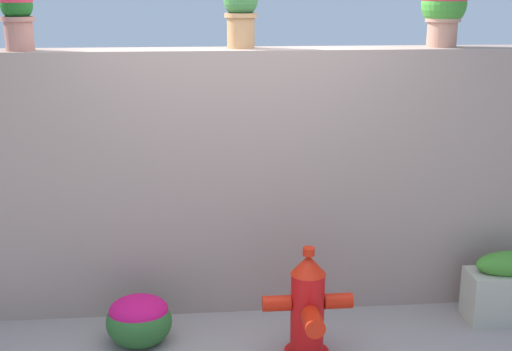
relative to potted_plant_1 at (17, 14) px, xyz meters
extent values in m
cube|color=gray|center=(1.45, 0.04, -1.20)|extent=(6.78, 0.35, 1.92)
cylinder|color=#AC6C5D|center=(0.00, 0.00, -0.13)|extent=(0.19, 0.19, 0.22)
cylinder|color=#AC6C5D|center=(0.00, 0.00, -0.03)|extent=(0.22, 0.22, 0.03)
sphere|color=#1A591B|center=(0.00, 0.00, 0.06)|extent=(0.21, 0.21, 0.21)
cylinder|color=#B58150|center=(1.48, 0.07, -0.12)|extent=(0.19, 0.19, 0.24)
cylinder|color=#B58150|center=(1.48, 0.07, -0.02)|extent=(0.23, 0.23, 0.03)
sphere|color=#387336|center=(1.48, 0.07, 0.09)|extent=(0.24, 0.24, 0.24)
cylinder|color=#AE7861|center=(2.92, 0.05, -0.14)|extent=(0.21, 0.21, 0.21)
cylinder|color=#AE7861|center=(2.92, 0.05, -0.05)|extent=(0.25, 0.25, 0.03)
sphere|color=#38832B|center=(2.92, 0.05, 0.06)|extent=(0.32, 0.32, 0.32)
cylinder|color=red|center=(1.85, -0.79, -1.87)|extent=(0.22, 0.22, 0.57)
cone|color=red|center=(1.85, -0.79, -1.52)|extent=(0.23, 0.23, 0.13)
cylinder|color=red|center=(1.85, -0.79, -1.43)|extent=(0.08, 0.08, 0.05)
cylinder|color=red|center=(1.65, -0.79, -1.78)|extent=(0.18, 0.10, 0.10)
cylinder|color=red|center=(2.05, -0.79, -1.78)|extent=(0.18, 0.10, 0.10)
cylinder|color=red|center=(1.85, -1.00, -1.81)|extent=(0.12, 0.20, 0.12)
ellipsoid|color=#2C6129|center=(0.75, -0.54, -2.00)|extent=(0.44, 0.40, 0.35)
ellipsoid|color=#C8115F|center=(0.75, -0.54, -1.92)|extent=(0.40, 0.35, 0.19)
cube|color=#B1AC97|center=(3.37, -0.43, -1.97)|extent=(0.61, 0.27, 0.37)
ellipsoid|color=#3F822A|center=(3.37, -0.43, -1.72)|extent=(0.52, 0.23, 0.18)
camera|label=1|loc=(1.17, -4.67, 0.15)|focal=47.10mm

